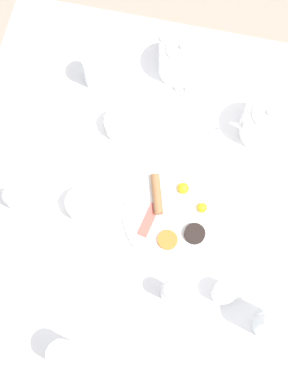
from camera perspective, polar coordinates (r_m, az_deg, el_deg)
ground_plane at (r=2.15m, az=0.00°, el=-5.86°), size 8.00×8.00×0.00m
table at (r=1.51m, az=0.00°, el=-0.95°), size 1.02×1.10×0.72m
breakfast_plate at (r=1.43m, az=3.40°, el=-2.38°), size 0.28×0.28×0.04m
teapot_near at (r=1.50m, az=12.82°, el=7.20°), size 0.21×0.13×0.13m
teapot_far at (r=1.56m, az=4.01°, el=13.90°), size 0.13×0.20×0.13m
teacup_with_saucer_left at (r=1.42m, az=-6.46°, el=-1.43°), size 0.14×0.14×0.06m
teacup_with_saucer_right at (r=1.50m, az=-2.49°, el=7.11°), size 0.14×0.14×0.06m
water_glass_tall at (r=1.34m, az=-8.48°, el=-16.82°), size 0.07×0.07×0.12m
water_glass_short at (r=1.54m, az=-5.18°, el=12.85°), size 0.07×0.07×0.12m
wine_glass_spare at (r=1.35m, az=13.51°, el=-13.46°), size 0.07×0.07×0.15m
creamer_jug at (r=1.38m, az=8.59°, el=-10.59°), size 0.08×0.06×0.07m
pepper_grinder at (r=1.43m, az=-13.88°, el=-0.65°), size 0.04×0.04×0.11m
salt_grinder at (r=1.34m, az=2.69°, el=-10.50°), size 0.04×0.04×0.11m
knife_by_plate at (r=1.54m, az=-12.56°, el=5.74°), size 0.02×0.22×0.00m
spoon_for_tea at (r=1.39m, az=1.27°, el=-17.49°), size 0.09×0.14×0.00m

